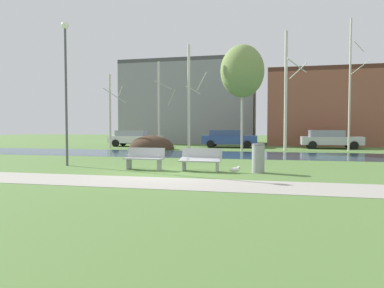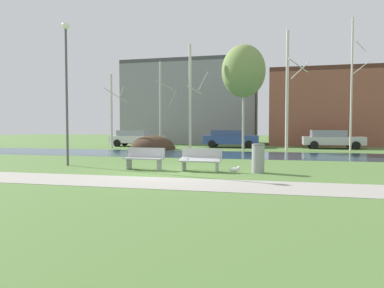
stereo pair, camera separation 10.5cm
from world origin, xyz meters
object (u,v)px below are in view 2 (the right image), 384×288
streetlamp (66,72)px  parked_van_nearest_white (136,138)px  bench_left (144,158)px  trash_bin (258,158)px  parked_hatch_third_silver (331,139)px  bench_right (201,159)px  parked_sedan_second_blue (230,138)px  seagull (235,169)px

streetlamp → parked_van_nearest_white: streetlamp is taller
bench_left → trash_bin: trash_bin is taller
trash_bin → parked_hatch_third_silver: (5.05, 16.75, 0.23)m
bench_right → streetlamp: 7.19m
streetlamp → parked_hatch_third_silver: bearing=50.3°
bench_right → parked_hatch_third_silver: bearing=66.7°
streetlamp → parked_sedan_second_blue: 17.13m
bench_left → bench_right: (2.30, 0.00, 0.00)m
bench_right → streetlamp: streetlamp is taller
parked_sedan_second_blue → parked_hatch_third_silver: (8.15, 0.17, -0.00)m
trash_bin → streetlamp: bearing=175.8°
trash_bin → seagull: 0.97m
parked_sedan_second_blue → parked_hatch_third_silver: bearing=1.2°
trash_bin → bench_left: bearing=-179.3°
trash_bin → parked_van_nearest_white: size_ratio=0.23×
seagull → streetlamp: bearing=173.4°
parked_sedan_second_blue → streetlamp: bearing=-108.2°
parked_sedan_second_blue → bench_left: bearing=-94.7°
trash_bin → parked_sedan_second_blue: (-3.09, 16.59, 0.23)m
bench_right → parked_sedan_second_blue: size_ratio=0.35×
seagull → streetlamp: (-7.51, 0.87, 3.97)m
seagull → streetlamp: size_ratio=0.07×
seagull → parked_sedan_second_blue: size_ratio=0.10×
seagull → parked_sedan_second_blue: (-2.26, 16.84, 0.66)m
bench_left → parked_hatch_third_silver: bearing=60.5°
streetlamp → parked_sedan_second_blue: size_ratio=1.35×
seagull → parked_hatch_third_silver: size_ratio=0.10×
trash_bin → parked_sedan_second_blue: bearing=100.6°
trash_bin → streetlamp: size_ratio=0.17×
streetlamp → parked_hatch_third_silver: streetlamp is taller
bench_left → seagull: bearing=-3.1°
trash_bin → seagull: size_ratio=2.36×
seagull → parked_hatch_third_silver: (5.88, 17.00, 0.66)m
trash_bin → seagull: trash_bin is taller
bench_right → trash_bin: bearing=1.4°
bench_left → parked_hatch_third_silver: parked_hatch_third_silver is taller
trash_bin → parked_van_nearest_white: 20.11m
bench_left → parked_van_nearest_white: size_ratio=0.34×
parked_van_nearest_white → parked_hatch_third_silver: size_ratio=1.01×
trash_bin → streetlamp: 9.08m
trash_bin → streetlamp: streetlamp is taller
parked_hatch_third_silver → streetlamp: bearing=-129.7°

